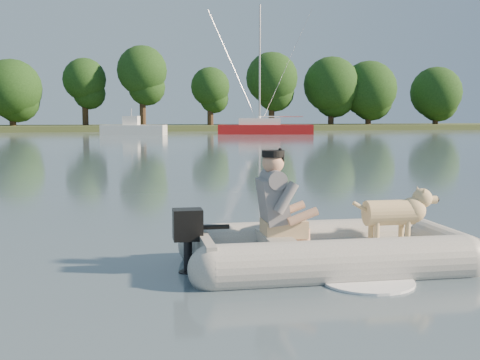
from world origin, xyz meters
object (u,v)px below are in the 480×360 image
object	(u,v)px
dinghy	(337,213)
motorboat	(134,122)
dog	(389,217)
man	(275,198)
sailboat	(264,128)

from	to	relation	value
dinghy	motorboat	bearing A→B (deg)	92.31
dinghy	dog	xyz separation A→B (m)	(0.66, 0.01, -0.08)
dinghy	motorboat	size ratio (longest dim) A/B	0.80
dinghy	man	bearing A→B (deg)	175.76
dog	sailboat	xyz separation A→B (m)	(12.00, 46.34, -0.01)
motorboat	dog	bearing A→B (deg)	-72.24
dinghy	motorboat	xyz separation A→B (m)	(0.98, 46.62, 0.49)
motorboat	sailboat	distance (m)	11.69
man	dog	distance (m)	1.39
man	sailboat	bearing A→B (deg)	77.41
man	dog	size ratio (longest dim) A/B	1.16
dog	motorboat	distance (m)	46.61
dinghy	sailboat	world-z (taller)	sailboat
man	motorboat	size ratio (longest dim) A/B	0.19
motorboat	sailboat	bearing A→B (deg)	16.83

